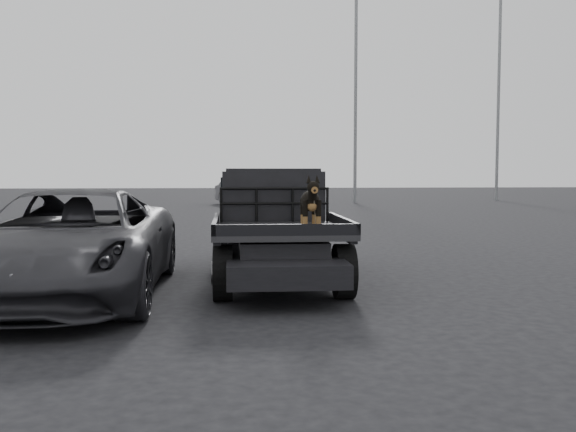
{
  "coord_description": "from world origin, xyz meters",
  "views": [
    {
      "loc": [
        -0.72,
        -7.85,
        1.75
      ],
      "look_at": [
        -0.05,
        -0.1,
        1.21
      ],
      "focal_mm": 40.0,
      "sensor_mm": 36.0,
      "label": 1
    }
  ],
  "objects": [
    {
      "name": "flatbed_ute",
      "position": [
        -0.03,
        2.5,
        0.46
      ],
      "size": [
        2.0,
        5.4,
        0.92
      ],
      "primitive_type": null,
      "color": "black",
      "rests_on": "ground"
    },
    {
      "name": "ute_cab",
      "position": [
        -0.03,
        3.45,
        1.36
      ],
      "size": [
        1.72,
        1.3,
        0.88
      ],
      "primitive_type": null,
      "color": "black",
      "rests_on": "flatbed_ute"
    },
    {
      "name": "dog",
      "position": [
        0.34,
        0.84,
        1.29
      ],
      "size": [
        0.32,
        0.6,
        0.74
      ],
      "primitive_type": null,
      "color": "black",
      "rests_on": "flatbed_ute"
    },
    {
      "name": "parked_suv",
      "position": [
        -2.95,
        1.23,
        0.75
      ],
      "size": [
        2.53,
        5.43,
        1.5
      ],
      "primitive_type": "imported",
      "rotation": [
        0.0,
        0.0,
        0.01
      ],
      "color": "#2E2D32",
      "rests_on": "ground"
    },
    {
      "name": "floodlight_far",
      "position": [
        15.08,
        29.34,
        7.74
      ],
      "size": [
        1.08,
        0.28,
        14.28
      ],
      "color": "slate",
      "rests_on": "ground"
    },
    {
      "name": "distant_car_a",
      "position": [
        -0.14,
        25.54,
        0.68
      ],
      "size": [
        3.07,
        4.35,
        1.36
      ],
      "primitive_type": "imported",
      "rotation": [
        0.0,
        0.0,
        0.44
      ],
      "color": "#454448",
      "rests_on": "ground"
    },
    {
      "name": "headache_rack",
      "position": [
        -0.03,
        2.7,
        1.2
      ],
      "size": [
        1.8,
        0.08,
        0.55
      ],
      "primitive_type": null,
      "color": "black",
      "rests_on": "flatbed_ute"
    },
    {
      "name": "floodlight_mid",
      "position": [
        6.13,
        27.55,
        7.82
      ],
      "size": [
        1.08,
        0.28,
        14.43
      ],
      "color": "slate",
      "rests_on": "ground"
    },
    {
      "name": "ground",
      "position": [
        0.0,
        0.0,
        0.0
      ],
      "size": [
        120.0,
        120.0,
        0.0
      ],
      "primitive_type": "plane",
      "color": "black",
      "rests_on": "ground"
    }
  ]
}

